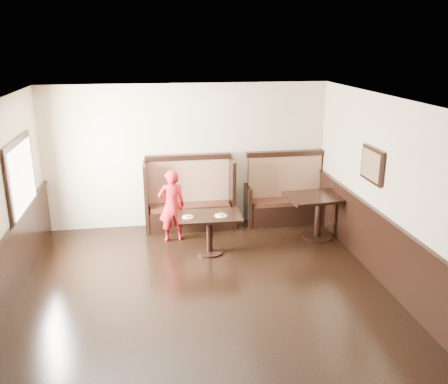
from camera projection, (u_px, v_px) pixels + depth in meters
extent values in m
plane|color=black|center=(212.00, 317.00, 6.40)|extent=(7.00, 7.00, 0.00)
plane|color=#C7B290|center=(188.00, 156.00, 9.26)|extent=(5.50, 0.00, 5.50)
plane|color=#C7B290|center=(413.00, 209.00, 6.38)|extent=(0.00, 7.00, 7.00)
plane|color=white|center=(210.00, 109.00, 5.54)|extent=(7.00, 7.00, 0.00)
cube|color=black|center=(403.00, 269.00, 6.65)|extent=(0.05, 6.90, 1.00)
cube|color=black|center=(21.00, 177.00, 7.31)|extent=(0.05, 1.50, 1.20)
cube|color=white|center=(23.00, 177.00, 7.32)|extent=(0.01, 1.30, 1.00)
cube|color=black|center=(372.00, 165.00, 7.41)|extent=(0.04, 0.70, 0.55)
cube|color=olive|center=(371.00, 165.00, 7.41)|extent=(0.01, 0.60, 0.45)
cube|color=black|center=(190.00, 218.00, 9.37)|extent=(1.60, 0.50, 0.42)
cube|color=#3A1C12|center=(190.00, 206.00, 9.29)|extent=(1.54, 0.46, 0.09)
cube|color=#4C0F14|center=(189.00, 182.00, 9.35)|extent=(1.60, 0.12, 0.92)
cube|color=black|center=(188.00, 157.00, 9.20)|extent=(1.68, 0.16, 0.10)
cube|color=black|center=(146.00, 196.00, 9.19)|extent=(0.07, 0.72, 1.36)
cube|color=black|center=(231.00, 192.00, 9.44)|extent=(0.07, 0.72, 1.36)
cube|color=black|center=(286.00, 213.00, 9.65)|extent=(1.50, 0.50, 0.42)
cube|color=#3A1C12|center=(286.00, 201.00, 9.58)|extent=(1.44, 0.46, 0.09)
cube|color=#4C0F14|center=(284.00, 177.00, 9.64)|extent=(1.50, 0.12, 0.92)
cube|color=black|center=(285.00, 153.00, 9.49)|extent=(1.58, 0.16, 0.10)
cube|color=black|center=(247.00, 204.00, 9.57)|extent=(0.07, 0.72, 0.80)
cube|color=black|center=(322.00, 200.00, 9.81)|extent=(0.07, 0.72, 0.80)
cube|color=black|center=(209.00, 216.00, 8.13)|extent=(1.11, 0.71, 0.05)
cylinder|color=black|center=(209.00, 235.00, 8.24)|extent=(0.11, 0.11, 0.64)
cylinder|color=black|center=(210.00, 252.00, 8.34)|extent=(0.48, 0.48, 0.03)
cube|color=black|center=(320.00, 197.00, 8.72)|extent=(1.28, 0.91, 0.05)
cylinder|color=black|center=(318.00, 218.00, 8.85)|extent=(0.13, 0.13, 0.77)
cylinder|color=black|center=(317.00, 237.00, 8.97)|extent=(0.57, 0.57, 0.03)
imported|color=red|center=(172.00, 206.00, 8.65)|extent=(0.53, 0.38, 1.35)
cylinder|color=white|center=(188.00, 217.00, 8.03)|extent=(0.19, 0.19, 0.01)
cylinder|color=#B9824E|center=(188.00, 216.00, 8.03)|extent=(0.12, 0.12, 0.02)
cylinder|color=#EABA54|center=(188.00, 215.00, 8.02)|extent=(0.10, 0.10, 0.01)
cylinder|color=white|center=(221.00, 216.00, 8.09)|extent=(0.21, 0.21, 0.01)
cylinder|color=#B9824E|center=(221.00, 215.00, 8.09)|extent=(0.13, 0.13, 0.02)
cylinder|color=#EABA54|center=(221.00, 214.00, 8.08)|extent=(0.11, 0.11, 0.01)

